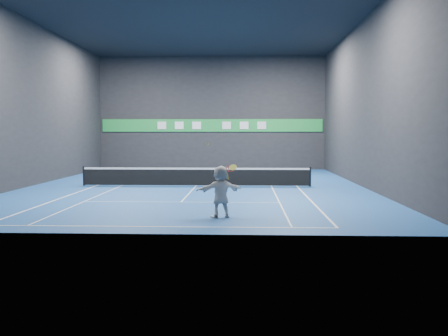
{
  "coord_description": "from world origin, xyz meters",
  "views": [
    {
      "loc": [
        2.66,
        -26.98,
        2.88
      ],
      "look_at": [
        1.84,
        -7.29,
        1.5
      ],
      "focal_mm": 40.0,
      "sensor_mm": 36.0,
      "label": 1
    }
  ],
  "objects_px": {
    "player": "(221,192)",
    "tennis_net": "(196,176)",
    "tennis_ball": "(207,144)",
    "tennis_racket": "(230,169)"
  },
  "relations": [
    {
      "from": "player",
      "to": "tennis_net",
      "type": "distance_m",
      "value": 10.25
    },
    {
      "from": "player",
      "to": "tennis_ball",
      "type": "height_order",
      "value": "tennis_ball"
    },
    {
      "from": "tennis_net",
      "to": "tennis_racket",
      "type": "xyz_separation_m",
      "value": [
        2.18,
        -10.03,
        1.11
      ]
    },
    {
      "from": "player",
      "to": "tennis_net",
      "type": "relative_size",
      "value": 0.14
    },
    {
      "from": "player",
      "to": "tennis_net",
      "type": "bearing_deg",
      "value": -103.92
    },
    {
      "from": "tennis_ball",
      "to": "tennis_racket",
      "type": "bearing_deg",
      "value": 0.15
    },
    {
      "from": "tennis_net",
      "to": "tennis_racket",
      "type": "height_order",
      "value": "tennis_racket"
    },
    {
      "from": "tennis_ball",
      "to": "tennis_racket",
      "type": "relative_size",
      "value": 0.12
    },
    {
      "from": "tennis_net",
      "to": "tennis_racket",
      "type": "distance_m",
      "value": 10.32
    },
    {
      "from": "player",
      "to": "tennis_net",
      "type": "height_order",
      "value": "player"
    }
  ]
}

